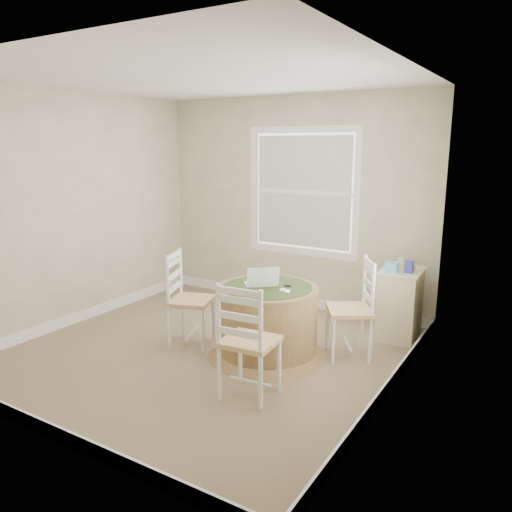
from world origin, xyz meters
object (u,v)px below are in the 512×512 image
Objects in this scene: laptop at (261,282)px; corner_chest at (400,304)px; round_table at (267,318)px; chair_near at (250,341)px; chair_right at (349,310)px; chair_left at (191,300)px.

laptop is 1.57m from corner_chest.
laptop is at bearing 151.73° from round_table.
corner_chest is (0.68, 1.90, -0.10)m from chair_near.
chair_right is at bearing -113.22° from corner_chest.
laptop is at bearing -70.19° from chair_near.
round_table is 0.35m from laptop.
round_table is at bearing 130.24° from laptop.
laptop reaches higher than corner_chest.
corner_chest is (1.03, 1.13, -0.35)m from laptop.
chair_left is 2.19m from corner_chest.
corner_chest is at bearing 31.27° from round_table.
chair_right is (0.40, 1.15, 0.00)m from chair_near.
corner_chest reaches higher than round_table.
laptop is (-0.07, 0.01, 0.34)m from round_table.
chair_right reaches higher than corner_chest.
chair_near is at bearing 73.92° from laptop.
round_table is 0.79m from chair_right.
round_table is 1.22× the size of chair_right.
round_table is at bearing -91.55° from chair_right.
chair_right is 0.88m from laptop.
chair_left is 2.35× the size of laptop.
chair_near is 2.02m from corner_chest.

